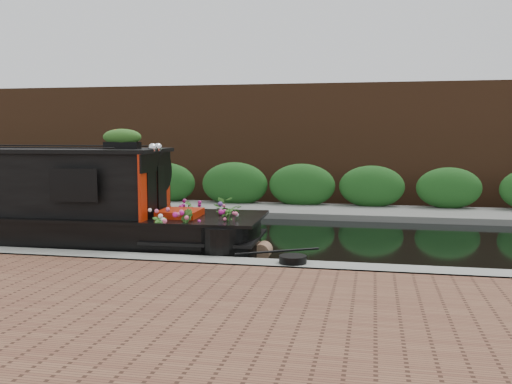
# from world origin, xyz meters

# --- Properties ---
(ground) EXTENTS (80.00, 80.00, 0.00)m
(ground) POSITION_xyz_m (0.00, 0.00, 0.00)
(ground) COLOR black
(ground) RESTS_ON ground
(near_bank_coping) EXTENTS (40.00, 0.60, 0.50)m
(near_bank_coping) POSITION_xyz_m (0.00, -3.30, 0.00)
(near_bank_coping) COLOR gray
(near_bank_coping) RESTS_ON ground
(far_bank_path) EXTENTS (40.00, 2.40, 0.34)m
(far_bank_path) POSITION_xyz_m (0.00, 4.20, 0.00)
(far_bank_path) COLOR slate
(far_bank_path) RESTS_ON ground
(far_hedge) EXTENTS (40.00, 1.10, 2.80)m
(far_hedge) POSITION_xyz_m (0.00, 5.10, 0.00)
(far_hedge) COLOR #1E511B
(far_hedge) RESTS_ON ground
(far_brick_wall) EXTENTS (40.00, 1.00, 8.00)m
(far_brick_wall) POSITION_xyz_m (0.00, 7.20, 0.00)
(far_brick_wall) COLOR #55311C
(far_brick_wall) RESTS_ON ground
(rope_fender) EXTENTS (0.32, 0.40, 0.32)m
(rope_fender) POSITION_xyz_m (2.38, -2.00, 0.16)
(rope_fender) COLOR #886247
(rope_fender) RESTS_ON ground
(coiled_mooring_rope) EXTENTS (0.45, 0.45, 0.12)m
(coiled_mooring_rope) POSITION_xyz_m (3.12, -3.24, 0.31)
(coiled_mooring_rope) COLOR black
(coiled_mooring_rope) RESTS_ON near_bank_coping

